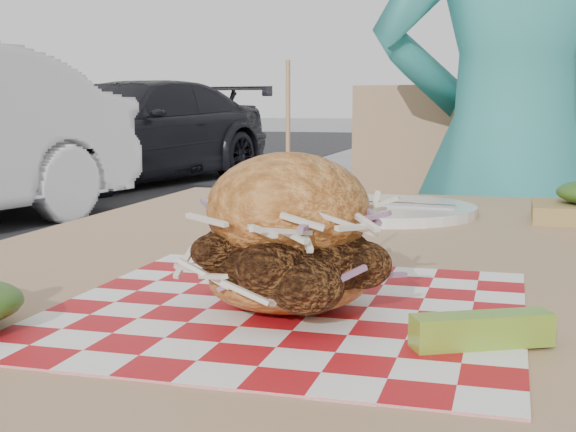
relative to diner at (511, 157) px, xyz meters
name	(u,v)px	position (x,y,z in m)	size (l,w,h in m)	color
diner	(511,157)	(0.00, 0.00, 0.00)	(0.58, 0.38, 1.59)	teal
car_dark	(130,132)	(-4.08, 6.36, -0.23)	(1.60, 3.93, 1.14)	black
patio_table	(331,330)	(-0.18, -0.92, -0.13)	(0.80, 1.20, 0.75)	tan
patio_chair	(441,261)	(-0.14, 0.08, -0.25)	(0.54, 0.54, 0.95)	tan
paper_liner	(288,309)	(-0.16, -1.14, -0.05)	(0.36, 0.36, 0.00)	red
sandwich	(288,241)	(-0.16, -1.14, 0.01)	(0.17, 0.17, 0.19)	#C77C38
pickle_spear	(482,330)	(-0.01, -1.20, -0.03)	(0.10, 0.02, 0.02)	#85A931
place_setting	(382,210)	(-0.18, -0.59, -0.04)	(0.27, 0.27, 0.02)	white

